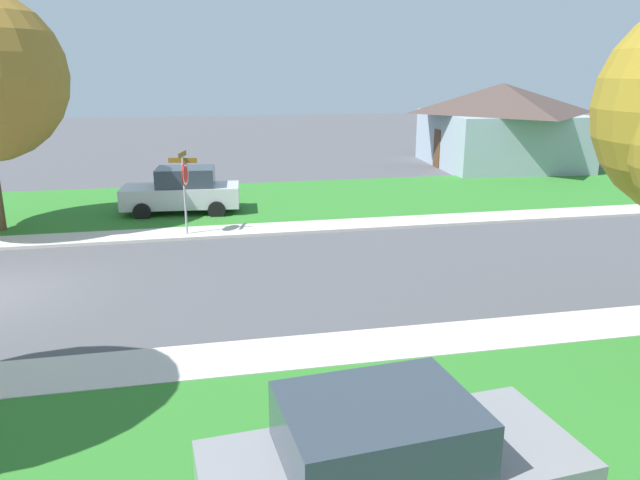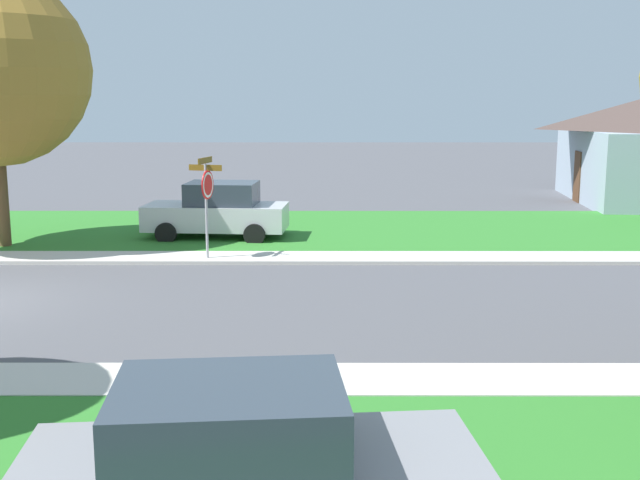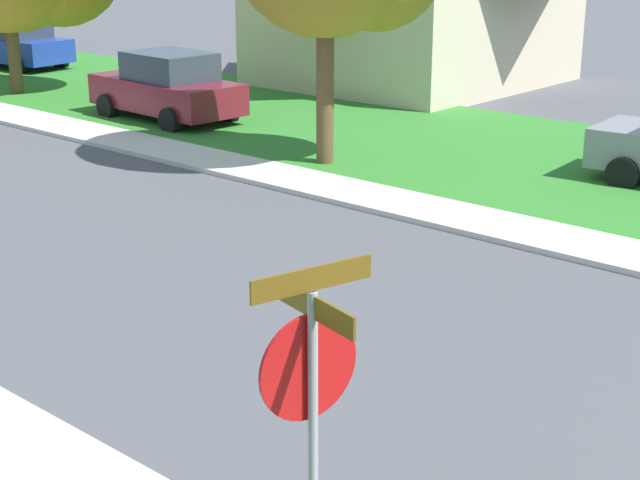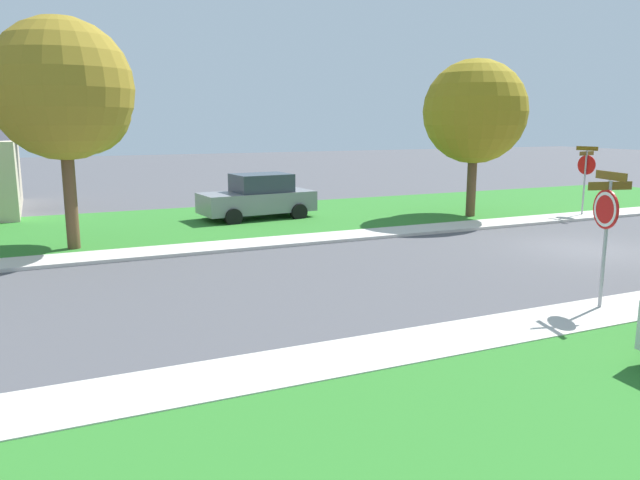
{
  "view_description": "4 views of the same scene",
  "coord_description": "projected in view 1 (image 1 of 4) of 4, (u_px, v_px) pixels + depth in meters",
  "views": [
    {
      "loc": [
        14.94,
        5.12,
        5.22
      ],
      "look_at": [
        1.68,
        7.88,
        1.4
      ],
      "focal_mm": 33.65,
      "sensor_mm": 36.0,
      "label": 1
    },
    {
      "loc": [
        16.24,
        7.77,
        4.34
      ],
      "look_at": [
        0.04,
        7.73,
        1.4
      ],
      "focal_mm": 44.55,
      "sensor_mm": 36.0,
      "label": 2
    },
    {
      "loc": [
        -8.85,
        0.81,
        4.87
      ],
      "look_at": [
        -0.91,
        7.82,
        1.4
      ],
      "focal_mm": 54.95,
      "sensor_mm": 36.0,
      "label": 3
    },
    {
      "loc": [
        -12.8,
        14.58,
        3.69
      ],
      "look_at": [
        -1.97,
        9.65,
        1.4
      ],
      "focal_mm": 34.44,
      "sensor_mm": 36.0,
      "label": 4
    }
  ],
  "objects": [
    {
      "name": "car_grey_across_road",
      "position": [
        388.0,
        470.0,
        6.78
      ],
      "size": [
        2.33,
        4.44,
        1.76
      ],
      "color": "gray",
      "rests_on": "ground"
    },
    {
      "name": "lawn_west",
      "position": [
        361.0,
        197.0,
        25.69
      ],
      "size": [
        8.0,
        56.0,
        0.08
      ],
      "primitive_type": "cube",
      "color": "#2D7528",
      "rests_on": "ground"
    },
    {
      "name": "sidewalk_east",
      "position": [
        544.0,
        330.0,
        12.4
      ],
      "size": [
        1.4,
        56.0,
        0.1
      ],
      "primitive_type": "cube",
      "color": "beige",
      "rests_on": "ground"
    },
    {
      "name": "stop_sign_far_corner",
      "position": [
        185.0,
        180.0,
        19.13
      ],
      "size": [
        0.9,
        0.9,
        2.77
      ],
      "color": "#9E9EA3",
      "rests_on": "ground"
    },
    {
      "name": "sidewalk_west",
      "position": [
        397.0,
        222.0,
        21.25
      ],
      "size": [
        1.4,
        56.0,
        0.1
      ],
      "primitive_type": "cube",
      "color": "beige",
      "rests_on": "ground"
    },
    {
      "name": "car_silver_behind_trees",
      "position": [
        183.0,
        191.0,
        22.53
      ],
      "size": [
        2.3,
        4.43,
        1.76
      ],
      "color": "silver",
      "rests_on": "ground"
    },
    {
      "name": "house_left_setback",
      "position": [
        500.0,
        124.0,
        33.61
      ],
      "size": [
        9.58,
        8.48,
        4.6
      ],
      "color": "#93A3B2",
      "rests_on": "ground"
    }
  ]
}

